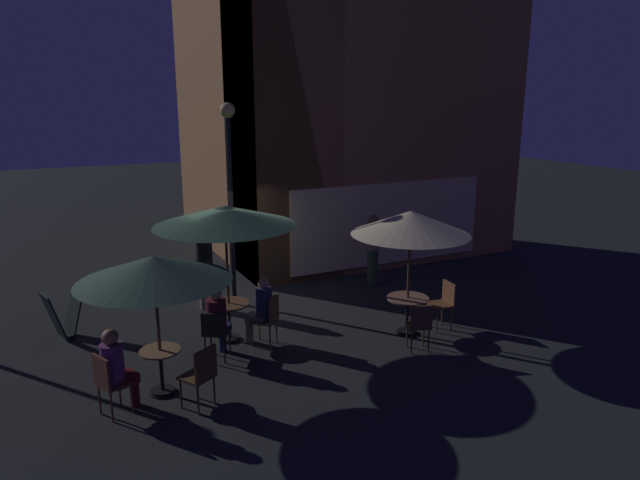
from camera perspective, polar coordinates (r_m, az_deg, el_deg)
The scene contains 21 objects.
ground_plane at distance 12.06m, azimuth -7.87°, elevation -7.51°, with size 60.00×60.00×0.00m, color #222626.
cafe_building at distance 16.10m, azimuth -0.53°, elevation 15.83°, with size 7.98×7.51×9.83m.
street_lamp_near_corner at distance 12.08m, azimuth -9.01°, elevation 6.90°, with size 0.31×0.31×4.31m.
menu_sandwich_board at distance 11.79m, azimuth -24.22°, elevation -6.75°, with size 0.77×0.70×0.91m.
cafe_table_0 at distance 10.76m, azimuth -9.07°, elevation -7.17°, with size 0.76×0.76×0.73m.
cafe_table_1 at distance 11.04m, azimuth 8.72°, elevation -6.56°, with size 0.80×0.80×0.73m.
cafe_table_2 at distance 9.17m, azimuth -15.60°, elevation -11.86°, with size 0.61×0.61×0.71m.
patio_umbrella_0 at distance 10.25m, azimuth -9.45°, elevation 2.35°, with size 2.55×2.55×2.55m.
patio_umbrella_1 at distance 10.58m, azimuth 9.04°, elevation 1.66°, with size 2.20×2.20×2.40m.
patio_umbrella_2 at distance 8.64m, azimuth -16.25°, elevation -2.83°, with size 2.26×2.26×2.18m.
cafe_chair_0 at distance 9.97m, azimuth -10.39°, elevation -8.85°, with size 0.58×0.58×0.90m.
cafe_chair_1 at distance 10.46m, azimuth -5.11°, elevation -7.54°, with size 0.59×0.59×0.94m.
cafe_chair_2 at distance 10.29m, azimuth 9.93°, elevation -8.16°, with size 0.49×0.49×0.91m.
cafe_chair_3 at distance 11.43m, azimuth 12.30°, elevation -5.89°, with size 0.46×0.46×0.93m.
cafe_chair_4 at distance 8.73m, azimuth -20.40°, elevation -12.92°, with size 0.52×0.52×0.95m.
cafe_chair_5 at distance 8.57m, azimuth -11.76°, elevation -12.77°, with size 0.58×0.58×0.96m.
patron_seated_0 at distance 10.03m, azimuth -10.22°, elevation -7.66°, with size 0.49×0.54×1.30m.
patron_seated_1 at distance 10.46m, azimuth -5.91°, elevation -6.71°, with size 0.49×0.48×1.27m.
patron_seated_2 at distance 8.73m, azimuth -19.67°, elevation -11.71°, with size 0.51×0.43×1.29m.
patron_standing_3 at distance 13.69m, azimuth 5.30°, elevation -0.94°, with size 0.31×0.31×1.72m.
patron_standing_4 at distance 12.33m, azimuth -11.41°, elevation -2.95°, with size 0.34×0.34×1.70m.
Camera 1 is at (-3.49, -10.68, 4.40)m, focal length 32.06 mm.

